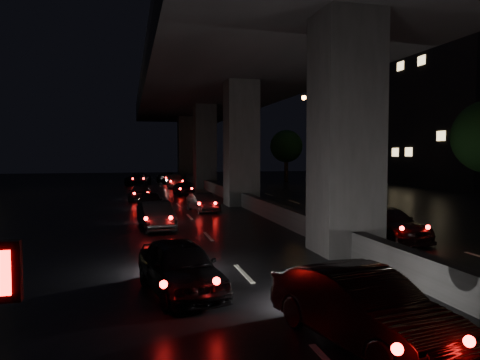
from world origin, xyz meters
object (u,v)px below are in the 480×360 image
object	(u,v)px
car_0	(180,266)
car_1	(362,308)
viaduct	(241,76)
streetlight_far	(320,130)

from	to	relation	value
car_0	car_1	distance (m)	4.70
viaduct	car_1	xyz separation A→B (m)	(-3.14, -22.17, -7.68)
viaduct	car_0	size ratio (longest dim) A/B	21.35
streetlight_far	car_1	size ratio (longest dim) A/B	2.25
car_1	car_0	bearing A→B (deg)	112.59
car_0	car_1	xyz separation A→B (m)	(2.77, -3.80, 0.02)
viaduct	car_1	bearing A→B (deg)	-98.05
viaduct	car_1	size ratio (longest dim) A/B	20.02
streetlight_far	viaduct	bearing A→B (deg)	-130.15
viaduct	streetlight_far	xyz separation A→B (m)	(10.97, 13.00, -2.69)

